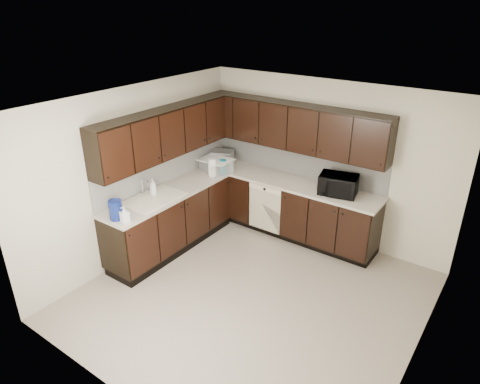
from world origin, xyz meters
name	(u,v)px	position (x,y,z in m)	size (l,w,h in m)	color
floor	(251,296)	(0.00, 0.00, 0.00)	(4.00, 4.00, 0.00)	gray
ceiling	(254,106)	(0.00, 0.00, 2.50)	(4.00, 4.00, 0.00)	white
wall_back	(325,162)	(0.00, 2.00, 1.25)	(4.00, 0.02, 2.50)	beige
wall_left	(136,174)	(-2.00, 0.00, 1.25)	(0.02, 4.00, 2.50)	beige
wall_right	(430,268)	(2.00, 0.00, 1.25)	(0.02, 4.00, 2.50)	beige
wall_front	(120,300)	(0.00, -2.00, 1.25)	(4.00, 0.02, 2.50)	beige
lower_cabinets	(238,215)	(-1.01, 1.11, 0.41)	(3.00, 2.80, 0.90)	black
countertop	(238,186)	(-1.01, 1.11, 0.92)	(3.03, 2.83, 0.04)	#B5AD9E
backsplash	(235,163)	(-1.22, 1.32, 1.18)	(3.00, 2.80, 0.48)	#B4B5B0
upper_cabinets	(236,129)	(-1.10, 1.20, 1.77)	(3.00, 2.80, 0.70)	black
dishwasher	(265,205)	(-0.70, 1.41, 0.55)	(0.58, 0.04, 0.78)	beige
sink	(154,203)	(-1.68, -0.01, 0.88)	(0.54, 0.82, 0.42)	beige
microwave	(338,185)	(0.37, 1.66, 1.09)	(0.54, 0.36, 0.30)	black
soap_bottle_a	(125,214)	(-1.49, -0.69, 1.05)	(0.10, 0.10, 0.22)	gray
soap_bottle_b	(153,187)	(-1.78, 0.09, 1.07)	(0.10, 0.10, 0.26)	gray
toaster_oven	(222,157)	(-1.75, 1.68, 1.06)	(0.37, 0.27, 0.23)	silver
storage_bin	(216,165)	(-1.63, 1.35, 1.04)	(0.51, 0.38, 0.20)	white
blue_pitcher	(116,210)	(-1.64, -0.70, 1.07)	(0.17, 0.17, 0.26)	navy
teal_tumbler	(223,166)	(-1.48, 1.35, 1.05)	(0.10, 0.10, 0.23)	#0C7585
paper_towel_roll	(212,167)	(-1.55, 1.16, 1.08)	(0.13, 0.13, 0.29)	white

